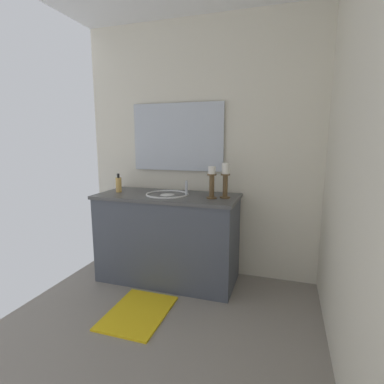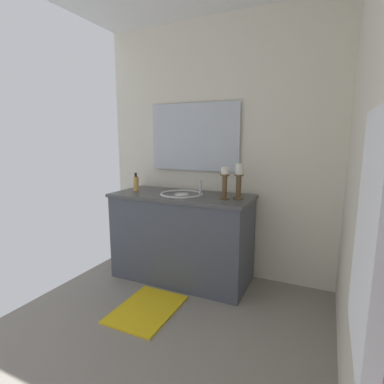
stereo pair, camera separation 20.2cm
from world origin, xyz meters
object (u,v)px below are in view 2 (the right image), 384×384
(candle_holder_tall, at_px, (239,180))
(towel_near_vanity, at_px, (373,236))
(soap_bottle, at_px, (136,183))
(bath_mat, at_px, (147,309))
(mirror, at_px, (194,137))
(candle_holder_short, at_px, (225,182))
(vanity_cabinet, at_px, (182,237))
(sink_basin, at_px, (182,198))

(candle_holder_tall, distance_m, towel_near_vanity, 2.03)
(soap_bottle, xyz_separation_m, bath_mat, (0.61, 0.50, -0.90))
(mirror, distance_m, candle_holder_tall, 0.70)
(candle_holder_short, bearing_deg, soap_bottle, -91.84)
(vanity_cabinet, height_order, candle_holder_short, candle_holder_short)
(bath_mat, bearing_deg, towel_near_vanity, 46.80)
(sink_basin, xyz_separation_m, mirror, (-0.28, -0.00, 0.57))
(candle_holder_short, bearing_deg, towel_near_vanity, 25.74)
(sink_basin, xyz_separation_m, soap_bottle, (0.01, -0.51, 0.11))
(vanity_cabinet, xyz_separation_m, sink_basin, (0.00, 0.00, 0.38))
(mirror, distance_m, candle_holder_short, 0.66)
(sink_basin, bearing_deg, bath_mat, -0.09)
(vanity_cabinet, distance_m, bath_mat, 0.75)
(mirror, height_order, soap_bottle, mirror)
(towel_near_vanity, relative_size, bath_mat, 0.72)
(vanity_cabinet, height_order, bath_mat, vanity_cabinet)
(soap_bottle, distance_m, bath_mat, 1.20)
(vanity_cabinet, relative_size, towel_near_vanity, 3.06)
(sink_basin, bearing_deg, candle_holder_tall, 91.76)
(soap_bottle, height_order, towel_near_vanity, towel_near_vanity)
(towel_near_vanity, bearing_deg, sink_basin, -144.81)
(mirror, height_order, candle_holder_short, mirror)
(mirror, height_order, bath_mat, mirror)
(mirror, xyz_separation_m, bath_mat, (0.91, 0.00, -1.35))
(vanity_cabinet, height_order, candle_holder_tall, candle_holder_tall)
(sink_basin, relative_size, bath_mat, 0.67)
(candle_holder_tall, height_order, candle_holder_short, candle_holder_tall)
(candle_holder_short, height_order, towel_near_vanity, towel_near_vanity)
(candle_holder_tall, bearing_deg, sink_basin, -88.24)
(sink_basin, bearing_deg, candle_holder_short, 84.65)
(vanity_cabinet, relative_size, soap_bottle, 7.33)
(mirror, bearing_deg, candle_holder_tall, 64.01)
(towel_near_vanity, distance_m, bath_mat, 2.14)
(vanity_cabinet, xyz_separation_m, candle_holder_short, (0.04, 0.43, 0.56))
(vanity_cabinet, xyz_separation_m, bath_mat, (0.62, 0.00, -0.41))
(sink_basin, distance_m, soap_bottle, 0.52)
(vanity_cabinet, bearing_deg, mirror, 179.99)
(candle_holder_tall, xyz_separation_m, bath_mat, (0.64, -0.54, -0.99))
(candle_holder_tall, relative_size, towel_near_vanity, 0.71)
(soap_bottle, bearing_deg, vanity_cabinet, 91.19)
(candle_holder_tall, distance_m, bath_mat, 1.29)
(soap_bottle, relative_size, towel_near_vanity, 0.42)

